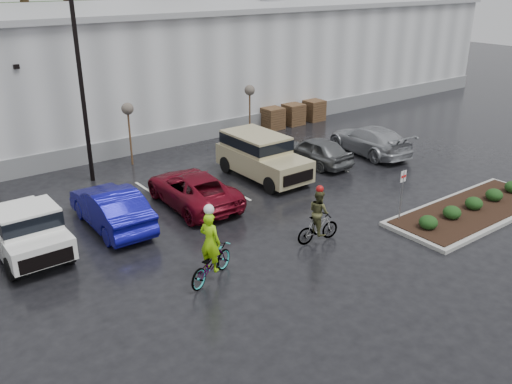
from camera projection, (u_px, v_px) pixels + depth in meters
ground at (333, 253)px, 19.01m from camera, size 120.00×120.00×0.00m
warehouse at (87, 67)px, 33.88m from camera, size 60.50×15.50×7.20m
lamppost at (78, 58)px, 23.50m from camera, size 0.50×1.00×9.22m
sapling_mid at (128, 112)px, 26.75m from camera, size 0.60×0.60×3.20m
sapling_east at (250, 93)px, 30.94m from camera, size 0.60×0.60×3.20m
pallet_stack_a at (272, 118)px, 33.85m from camera, size 1.20×1.20×1.35m
pallet_stack_b at (293, 114)px, 34.80m from camera, size 1.20×1.20×1.35m
pallet_stack_c at (314, 110)px, 35.81m from camera, size 1.20×1.20×1.35m
curb_island at (473, 211)px, 22.16m from camera, size 8.00×3.00×0.15m
mulch_bed at (473, 209)px, 22.12m from camera, size 7.60×2.60×0.04m
shrub_a at (428, 222)px, 20.35m from camera, size 0.70×0.70×0.52m
shrub_b at (452, 213)px, 21.19m from camera, size 0.70×0.70×0.52m
shrub_c at (474, 203)px, 22.03m from camera, size 0.70×0.70×0.52m
shrub_d at (494, 195)px, 22.87m from camera, size 0.70×0.70×0.52m
fire_lane_sign at (402, 190)px, 20.75m from camera, size 0.30×0.05×2.20m
pickup_white at (22, 225)px, 18.82m from camera, size 2.10×5.20×1.96m
car_blue at (111, 207)px, 20.69m from camera, size 1.80×4.90×1.60m
car_red at (193, 189)px, 22.70m from camera, size 2.65×5.30×1.44m
suv_tan at (263, 157)px, 25.57m from camera, size 2.20×5.10×2.06m
car_grey at (315, 150)px, 27.59m from camera, size 1.80×4.24×1.43m
car_far_silver at (369, 140)px, 29.21m from camera, size 2.64×5.37×1.50m
cyclist_hivis at (211, 257)px, 17.09m from camera, size 2.27×1.56×2.61m
cyclist_olive at (318, 221)px, 19.52m from camera, size 1.74×0.86×2.20m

